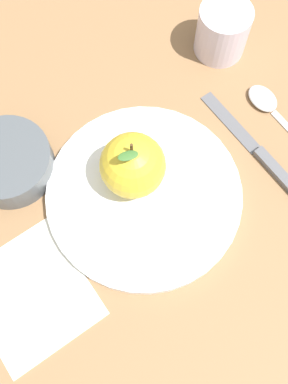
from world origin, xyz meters
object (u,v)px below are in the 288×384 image
(side_bowl, at_px, (8,161))
(spoon, at_px, (271,108))
(linen_napkin, at_px, (31,295))
(apple, at_px, (132,167))
(cup, at_px, (223,29))
(knife, at_px, (259,153))
(dinner_plate, at_px, (144,195))

(side_bowl, height_order, spoon, side_bowl)
(linen_napkin, bearing_deg, apple, 159.15)
(cup, distance_m, knife, 0.18)
(dinner_plate, xyz_separation_m, linen_napkin, (0.17, -0.09, -0.01))
(dinner_plate, distance_m, spoon, 0.22)
(knife, bearing_deg, dinner_plate, -48.91)
(apple, relative_size, knife, 0.58)
(spoon, height_order, linen_napkin, spoon)
(dinner_plate, relative_size, spoon, 1.70)
(side_bowl, distance_m, linen_napkin, 0.17)
(dinner_plate, distance_m, apple, 0.05)
(linen_napkin, bearing_deg, knife, 142.07)
(apple, bearing_deg, side_bowl, -78.11)
(apple, bearing_deg, cup, 169.41)
(dinner_plate, distance_m, cup, 0.26)
(dinner_plate, bearing_deg, cup, 174.24)
(spoon, bearing_deg, linen_napkin, -31.42)
(dinner_plate, xyz_separation_m, cup, (-0.26, 0.03, 0.03))
(side_bowl, relative_size, knife, 0.69)
(side_bowl, relative_size, cup, 1.55)
(apple, bearing_deg, dinner_plate, 55.70)
(cup, relative_size, knife, 0.45)
(side_bowl, xyz_separation_m, linen_napkin, (0.15, 0.09, -0.02))
(dinner_plate, relative_size, side_bowl, 2.17)
(dinner_plate, relative_size, knife, 1.50)
(linen_napkin, bearing_deg, dinner_plate, 151.97)
(side_bowl, distance_m, knife, 0.34)
(apple, height_order, spoon, apple)
(apple, relative_size, cup, 1.30)
(cup, height_order, spoon, cup)
(side_bowl, xyz_separation_m, knife, (-0.13, 0.31, -0.02))
(apple, height_order, knife, apple)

